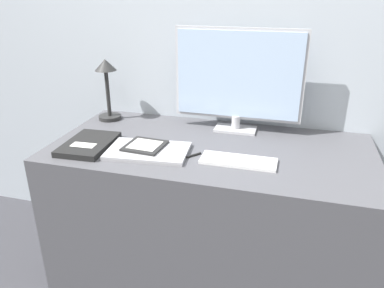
{
  "coord_description": "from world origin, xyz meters",
  "views": [
    {
      "loc": [
        0.32,
        -1.27,
        1.36
      ],
      "look_at": [
        -0.05,
        0.07,
        0.77
      ],
      "focal_mm": 35.0,
      "sensor_mm": 36.0,
      "label": 1
    }
  ],
  "objects_px": {
    "monitor": "(238,78)",
    "keyboard": "(238,161)",
    "ereader": "(145,146)",
    "notebook": "(89,144)",
    "laptop": "(148,151)",
    "pen": "(187,157)",
    "desk_lamp": "(107,82)"
  },
  "relations": [
    {
      "from": "monitor",
      "to": "keyboard",
      "type": "height_order",
      "value": "monitor"
    },
    {
      "from": "monitor",
      "to": "pen",
      "type": "xyz_separation_m",
      "value": [
        -0.14,
        -0.37,
        -0.25
      ]
    },
    {
      "from": "pen",
      "to": "keyboard",
      "type": "bearing_deg",
      "value": 4.87
    },
    {
      "from": "keyboard",
      "to": "ereader",
      "type": "distance_m",
      "value": 0.41
    },
    {
      "from": "laptop",
      "to": "pen",
      "type": "bearing_deg",
      "value": -2.54
    },
    {
      "from": "laptop",
      "to": "notebook",
      "type": "xyz_separation_m",
      "value": [
        -0.27,
        -0.01,
        0.0
      ]
    },
    {
      "from": "ereader",
      "to": "pen",
      "type": "bearing_deg",
      "value": -8.31
    },
    {
      "from": "monitor",
      "to": "keyboard",
      "type": "bearing_deg",
      "value": -78.79
    },
    {
      "from": "ereader",
      "to": "desk_lamp",
      "type": "relative_size",
      "value": 0.54
    },
    {
      "from": "monitor",
      "to": "notebook",
      "type": "relative_size",
      "value": 2.09
    },
    {
      "from": "laptop",
      "to": "ereader",
      "type": "xyz_separation_m",
      "value": [
        -0.02,
        0.02,
        0.01
      ]
    },
    {
      "from": "monitor",
      "to": "laptop",
      "type": "xyz_separation_m",
      "value": [
        -0.31,
        -0.37,
        -0.25
      ]
    },
    {
      "from": "laptop",
      "to": "keyboard",
      "type": "bearing_deg",
      "value": 1.54
    },
    {
      "from": "ereader",
      "to": "pen",
      "type": "relative_size",
      "value": 1.48
    },
    {
      "from": "monitor",
      "to": "notebook",
      "type": "bearing_deg",
      "value": -147.26
    },
    {
      "from": "keyboard",
      "to": "notebook",
      "type": "relative_size",
      "value": 1.05
    },
    {
      "from": "keyboard",
      "to": "laptop",
      "type": "xyz_separation_m",
      "value": [
        -0.38,
        -0.01,
        0.0
      ]
    },
    {
      "from": "monitor",
      "to": "ereader",
      "type": "height_order",
      "value": "monitor"
    },
    {
      "from": "keyboard",
      "to": "desk_lamp",
      "type": "xyz_separation_m",
      "value": [
        -0.74,
        0.34,
        0.19
      ]
    },
    {
      "from": "monitor",
      "to": "notebook",
      "type": "xyz_separation_m",
      "value": [
        -0.59,
        -0.38,
        -0.24
      ]
    },
    {
      "from": "monitor",
      "to": "laptop",
      "type": "distance_m",
      "value": 0.54
    },
    {
      "from": "ereader",
      "to": "notebook",
      "type": "relative_size",
      "value": 0.59
    },
    {
      "from": "monitor",
      "to": "pen",
      "type": "bearing_deg",
      "value": -110.56
    },
    {
      "from": "keyboard",
      "to": "ereader",
      "type": "xyz_separation_m",
      "value": [
        -0.4,
        0.01,
        0.01
      ]
    },
    {
      "from": "desk_lamp",
      "to": "keyboard",
      "type": "bearing_deg",
      "value": -24.73
    },
    {
      "from": "laptop",
      "to": "pen",
      "type": "xyz_separation_m",
      "value": [
        0.17,
        -0.01,
        -0.0
      ]
    },
    {
      "from": "monitor",
      "to": "desk_lamp",
      "type": "distance_m",
      "value": 0.67
    },
    {
      "from": "pen",
      "to": "laptop",
      "type": "bearing_deg",
      "value": 177.46
    },
    {
      "from": "notebook",
      "to": "laptop",
      "type": "bearing_deg",
      "value": 2.3
    },
    {
      "from": "ereader",
      "to": "notebook",
      "type": "height_order",
      "value": "same"
    },
    {
      "from": "monitor",
      "to": "keyboard",
      "type": "xyz_separation_m",
      "value": [
        0.07,
        -0.36,
        -0.25
      ]
    },
    {
      "from": "desk_lamp",
      "to": "notebook",
      "type": "distance_m",
      "value": 0.41
    }
  ]
}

